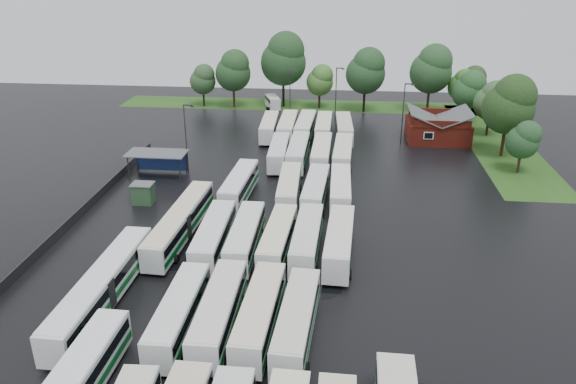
# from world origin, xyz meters

# --- Properties ---
(ground) EXTENTS (160.00, 160.00, 0.00)m
(ground) POSITION_xyz_m (0.00, 0.00, 0.00)
(ground) COLOR black
(ground) RESTS_ON ground
(brick_building) EXTENTS (10.07, 8.60, 5.39)m
(brick_building) POSITION_xyz_m (24.00, 42.77, 1.87)
(brick_building) COLOR maroon
(brick_building) RESTS_ON ground
(wash_shed) EXTENTS (8.20, 4.20, 3.58)m
(wash_shed) POSITION_xyz_m (-17.20, 22.02, 2.99)
(wash_shed) COLOR #2D2D30
(wash_shed) RESTS_ON ground
(utility_hut) EXTENTS (2.70, 2.20, 2.62)m
(utility_hut) POSITION_xyz_m (-16.20, 12.60, 1.32)
(utility_hut) COLOR #244526
(utility_hut) RESTS_ON ground
(grass_strip_north) EXTENTS (80.00, 10.00, 0.01)m
(grass_strip_north) POSITION_xyz_m (2.00, 64.80, 0.01)
(grass_strip_north) COLOR #254F15
(grass_strip_north) RESTS_ON ground
(grass_strip_east) EXTENTS (10.00, 50.00, 0.01)m
(grass_strip_east) POSITION_xyz_m (34.00, 42.80, 0.01)
(grass_strip_east) COLOR #254F15
(grass_strip_east) RESTS_ON ground
(west_fence) EXTENTS (0.10, 50.00, 1.20)m
(west_fence) POSITION_xyz_m (-22.20, 8.00, 0.60)
(west_fence) COLOR #2D2D30
(west_fence) RESTS_ON ground
(bus_r1c0) EXTENTS (2.54, 11.73, 3.26)m
(bus_r1c0) POSITION_xyz_m (-4.43, -12.52, 1.79)
(bus_r1c0) COLOR silver
(bus_r1c0) RESTS_ON ground
(bus_r1c1) EXTENTS (2.65, 12.22, 3.40)m
(bus_r1c1) POSITION_xyz_m (-1.19, -12.17, 1.87)
(bus_r1c1) COLOR silver
(bus_r1c1) RESTS_ON ground
(bus_r1c2) EXTENTS (2.98, 12.17, 3.36)m
(bus_r1c2) POSITION_xyz_m (2.13, -12.13, 1.85)
(bus_r1c2) COLOR silver
(bus_r1c2) RESTS_ON ground
(bus_r1c3) EXTENTS (3.12, 11.97, 3.30)m
(bus_r1c3) POSITION_xyz_m (5.19, -12.66, 1.81)
(bus_r1c3) COLOR silver
(bus_r1c3) RESTS_ON ground
(bus_r2c0) EXTENTS (2.83, 12.28, 3.41)m
(bus_r2c0) POSITION_xyz_m (-4.59, 0.94, 1.87)
(bus_r2c0) COLOR silver
(bus_r2c0) RESTS_ON ground
(bus_r2c1) EXTENTS (2.66, 12.05, 3.35)m
(bus_r2c1) POSITION_xyz_m (-1.36, 1.18, 1.84)
(bus_r2c1) COLOR silver
(bus_r2c1) RESTS_ON ground
(bus_r2c2) EXTENTS (3.01, 11.81, 3.26)m
(bus_r2c2) POSITION_xyz_m (2.04, 1.16, 1.79)
(bus_r2c2) COLOR silver
(bus_r2c2) RESTS_ON ground
(bus_r2c3) EXTENTS (2.84, 11.99, 3.32)m
(bus_r2c3) POSITION_xyz_m (5.02, 1.37, 1.83)
(bus_r2c3) COLOR silver
(bus_r2c3) RESTS_ON ground
(bus_r2c4) EXTENTS (3.09, 12.22, 3.37)m
(bus_r2c4) POSITION_xyz_m (8.32, 1.06, 1.86)
(bus_r2c4) COLOR silver
(bus_r2c4) RESTS_ON ground
(bus_r3c0) EXTENTS (3.12, 12.21, 3.37)m
(bus_r3c0) POSITION_xyz_m (-4.50, 15.07, 1.85)
(bus_r3c0) COLOR silver
(bus_r3c0) RESTS_ON ground
(bus_r3c2) EXTENTS (2.90, 11.89, 3.29)m
(bus_r3c2) POSITION_xyz_m (1.85, 14.84, 1.81)
(bus_r3c2) COLOR silver
(bus_r3c2) RESTS_ON ground
(bus_r3c3) EXTENTS (3.06, 12.01, 3.31)m
(bus_r3c3) POSITION_xyz_m (5.18, 14.46, 1.82)
(bus_r3c3) COLOR silver
(bus_r3c3) RESTS_ON ground
(bus_r3c4) EXTENTS (2.61, 11.72, 3.26)m
(bus_r3c4) POSITION_xyz_m (8.24, 15.05, 1.79)
(bus_r3c4) COLOR silver
(bus_r3c4) RESTS_ON ground
(bus_r4c1) EXTENTS (2.87, 11.77, 3.25)m
(bus_r4c1) POSITION_xyz_m (-1.04, 28.59, 1.79)
(bus_r4c1) COLOR silver
(bus_r4c1) RESTS_ON ground
(bus_r4c2) EXTENTS (2.69, 12.23, 3.40)m
(bus_r4c2) POSITION_xyz_m (1.80, 28.74, 1.87)
(bus_r4c2) COLOR silver
(bus_r4c2) RESTS_ON ground
(bus_r4c3) EXTENTS (2.73, 12.21, 3.39)m
(bus_r4c3) POSITION_xyz_m (5.26, 28.66, 1.86)
(bus_r4c3) COLOR silver
(bus_r4c3) RESTS_ON ground
(bus_r4c4) EXTENTS (2.95, 12.14, 3.36)m
(bus_r4c4) POSITION_xyz_m (8.38, 28.65, 1.85)
(bus_r4c4) COLOR silver
(bus_r4c4) RESTS_ON ground
(bus_r5c0) EXTENTS (2.95, 11.76, 3.25)m
(bus_r5c0) POSITION_xyz_m (-4.20, 41.74, 1.79)
(bus_r5c0) COLOR silver
(bus_r5c0) RESTS_ON ground
(bus_r5c1) EXTENTS (2.72, 12.31, 3.42)m
(bus_r5c1) POSITION_xyz_m (-1.08, 41.79, 1.88)
(bus_r5c1) COLOR silver
(bus_r5c1) RESTS_ON ground
(bus_r5c2) EXTENTS (3.01, 12.40, 3.43)m
(bus_r5c2) POSITION_xyz_m (1.91, 42.10, 1.89)
(bus_r5c2) COLOR silver
(bus_r5c2) RESTS_ON ground
(bus_r5c3) EXTENTS (2.56, 11.84, 3.29)m
(bus_r5c3) POSITION_xyz_m (5.02, 42.21, 1.81)
(bus_r5c3) COLOR silver
(bus_r5c3) RESTS_ON ground
(bus_r5c4) EXTENTS (3.14, 12.08, 3.33)m
(bus_r5c4) POSITION_xyz_m (8.45, 41.95, 1.83)
(bus_r5c4) COLOR silver
(bus_r5c4) RESTS_ON ground
(artic_bus_west_b) EXTENTS (3.27, 17.67, 3.26)m
(artic_bus_west_b) POSITION_xyz_m (-8.97, 4.04, 1.81)
(artic_bus_west_b) COLOR silver
(artic_bus_west_b) RESTS_ON ground
(artic_bus_west_c) EXTENTS (2.94, 18.27, 3.38)m
(artic_bus_west_c) POSITION_xyz_m (-12.12, -9.51, 1.88)
(artic_bus_west_c) COLOR silver
(artic_bus_west_c) RESTS_ON ground
(minibus) EXTENTS (3.81, 6.00, 2.46)m
(minibus) POSITION_xyz_m (-6.15, 61.62, 1.36)
(minibus) COLOR white
(minibus) RESTS_ON ground
(tree_north_0) EXTENTS (5.25, 5.25, 8.70)m
(tree_north_0) POSITION_xyz_m (-20.39, 62.07, 5.59)
(tree_north_0) COLOR black
(tree_north_0) RESTS_ON ground
(tree_north_1) EXTENTS (7.10, 7.10, 11.77)m
(tree_north_1) POSITION_xyz_m (-13.96, 61.72, 7.57)
(tree_north_1) COLOR #3C2518
(tree_north_1) RESTS_ON ground
(tree_north_2) EXTENTS (9.16, 9.16, 15.16)m
(tree_north_2) POSITION_xyz_m (-3.96, 63.49, 9.76)
(tree_north_2) COLOR black
(tree_north_2) RESTS_ON ground
(tree_north_3) EXTENTS (5.40, 5.40, 8.94)m
(tree_north_3) POSITION_xyz_m (3.44, 62.88, 5.75)
(tree_north_3) COLOR black
(tree_north_3) RESTS_ON ground
(tree_north_4) EXTENTS (7.67, 7.67, 12.70)m
(tree_north_4) POSITION_xyz_m (12.41, 60.76, 8.17)
(tree_north_4) COLOR black
(tree_north_4) RESTS_ON ground
(tree_north_5) EXTENTS (8.11, 8.11, 13.43)m
(tree_north_5) POSITION_xyz_m (24.97, 61.54, 8.64)
(tree_north_5) COLOR #38261C
(tree_north_5) RESTS_ON ground
(tree_north_6) EXTENTS (5.55, 5.55, 9.18)m
(tree_north_6) POSITION_xyz_m (33.13, 62.95, 5.91)
(tree_north_6) COLOR black
(tree_north_6) RESTS_ON ground
(tree_east_0) EXTENTS (4.67, 4.65, 7.71)m
(tree_east_0) POSITION_xyz_m (33.53, 28.38, 4.95)
(tree_east_0) COLOR #39291F
(tree_east_0) RESTS_ON ground
(tree_east_1) EXTENTS (7.73, 7.73, 12.80)m
(tree_east_1) POSITION_xyz_m (33.00, 35.52, 8.23)
(tree_east_1) COLOR #301F10
(tree_east_1) RESTS_ON ground
(tree_east_2) EXTENTS (5.78, 5.78, 9.58)m
(tree_east_2) POSITION_xyz_m (33.19, 46.57, 6.16)
(tree_east_2) COLOR black
(tree_east_2) RESTS_ON ground
(tree_east_3) EXTENTS (6.00, 6.00, 9.93)m
(tree_east_3) POSITION_xyz_m (30.89, 53.90, 6.39)
(tree_east_3) COLOR black
(tree_east_3) RESTS_ON ground
(tree_east_4) EXTENTS (5.24, 5.23, 8.66)m
(tree_east_4) POSITION_xyz_m (31.10, 61.97, 5.56)
(tree_east_4) COLOR black
(tree_east_4) RESTS_ON ground
(lamp_post_ne) EXTENTS (1.54, 0.30, 9.99)m
(lamp_post_ne) POSITION_xyz_m (17.98, 40.58, 5.80)
(lamp_post_ne) COLOR #2D2D30
(lamp_post_ne) RESTS_ON ground
(lamp_post_nw) EXTENTS (1.54, 0.30, 9.99)m
(lamp_post_nw) POSITION_xyz_m (-13.31, 23.46, 5.80)
(lamp_post_nw) COLOR #2D2D30
(lamp_post_nw) RESTS_ON ground
(lamp_post_back_w) EXTENTS (1.45, 0.28, 9.39)m
(lamp_post_back_w) POSITION_xyz_m (-1.68, 53.40, 5.45)
(lamp_post_back_w) COLOR #2D2D30
(lamp_post_back_w) RESTS_ON ground
(lamp_post_back_e) EXTENTS (1.53, 0.30, 9.91)m
(lamp_post_back_e) POSITION_xyz_m (6.86, 53.66, 5.76)
(lamp_post_back_e) COLOR #2D2D30
(lamp_post_back_e) RESTS_ON ground
(puddle_2) EXTENTS (7.39, 7.39, 0.01)m
(puddle_2) POSITION_xyz_m (-8.30, 0.54, 0.00)
(puddle_2) COLOR black
(puddle_2) RESTS_ON ground
(puddle_3) EXTENTS (5.09, 5.09, 0.01)m
(puddle_3) POSITION_xyz_m (6.37, -4.32, 0.00)
(puddle_3) COLOR black
(puddle_3) RESTS_ON ground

